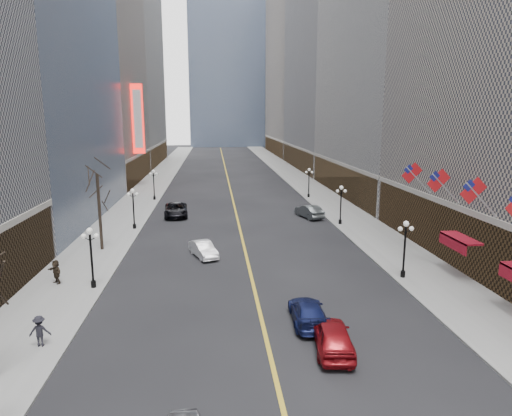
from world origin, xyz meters
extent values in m
cube|color=gray|center=(14.00, 70.00, 0.07)|extent=(6.00, 230.00, 0.15)
cube|color=gray|center=(-14.00, 70.00, 0.07)|extent=(6.00, 230.00, 0.15)
cube|color=gold|center=(0.00, 80.00, 0.01)|extent=(0.25, 200.00, 0.02)
cube|color=#4D3C33|center=(18.40, 29.00, 2.60)|extent=(2.80, 41.00, 5.00)
cube|color=#4D3C33|center=(18.40, 68.00, 2.60)|extent=(2.80, 35.00, 5.00)
cube|color=gray|center=(30.00, 106.00, 24.00)|extent=(26.00, 40.00, 48.00)
cube|color=#4D3C33|center=(18.40, 106.00, 2.60)|extent=(2.80, 39.00, 5.00)
cube|color=#AC9F8F|center=(30.00, 149.00, 31.00)|extent=(26.00, 46.00, 62.00)
cube|color=#4D3C33|center=(18.40, 149.00, 2.60)|extent=(2.80, 45.00, 5.00)
cube|color=#AC9F8F|center=(-30.00, 87.00, 25.00)|extent=(26.00, 30.00, 50.00)
cube|color=#4D3C33|center=(-18.40, 87.00, 2.60)|extent=(2.80, 29.00, 5.00)
cube|color=beige|center=(-30.00, 121.00, 36.00)|extent=(26.00, 38.00, 72.00)
cube|color=#4D3C33|center=(-18.40, 121.00, 2.60)|extent=(2.80, 37.00, 5.00)
cylinder|color=black|center=(11.80, 30.00, 0.40)|extent=(0.36, 0.36, 0.50)
cylinder|color=black|center=(11.80, 30.00, 2.15)|extent=(0.16, 0.16, 4.00)
sphere|color=white|center=(11.80, 30.00, 4.45)|extent=(0.44, 0.44, 0.44)
sphere|color=white|center=(11.35, 30.00, 4.05)|extent=(0.36, 0.36, 0.36)
sphere|color=white|center=(12.25, 30.00, 4.05)|extent=(0.36, 0.36, 0.36)
cylinder|color=black|center=(11.80, 48.00, 0.40)|extent=(0.36, 0.36, 0.50)
cylinder|color=black|center=(11.80, 48.00, 2.15)|extent=(0.16, 0.16, 4.00)
sphere|color=white|center=(11.80, 48.00, 4.45)|extent=(0.44, 0.44, 0.44)
sphere|color=white|center=(11.35, 48.00, 4.05)|extent=(0.36, 0.36, 0.36)
sphere|color=white|center=(12.25, 48.00, 4.05)|extent=(0.36, 0.36, 0.36)
cylinder|color=black|center=(11.80, 66.00, 0.40)|extent=(0.36, 0.36, 0.50)
cylinder|color=black|center=(11.80, 66.00, 2.15)|extent=(0.16, 0.16, 4.00)
sphere|color=white|center=(11.80, 66.00, 4.45)|extent=(0.44, 0.44, 0.44)
sphere|color=white|center=(11.35, 66.00, 4.05)|extent=(0.36, 0.36, 0.36)
sphere|color=white|center=(12.25, 66.00, 4.05)|extent=(0.36, 0.36, 0.36)
cylinder|color=black|center=(-11.80, 30.00, 0.40)|extent=(0.36, 0.36, 0.50)
cylinder|color=black|center=(-11.80, 30.00, 2.15)|extent=(0.16, 0.16, 4.00)
sphere|color=white|center=(-11.80, 30.00, 4.45)|extent=(0.44, 0.44, 0.44)
sphere|color=white|center=(-12.25, 30.00, 4.05)|extent=(0.36, 0.36, 0.36)
sphere|color=white|center=(-11.35, 30.00, 4.05)|extent=(0.36, 0.36, 0.36)
cylinder|color=black|center=(-11.80, 48.00, 0.40)|extent=(0.36, 0.36, 0.50)
cylinder|color=black|center=(-11.80, 48.00, 2.15)|extent=(0.16, 0.16, 4.00)
sphere|color=white|center=(-11.80, 48.00, 4.45)|extent=(0.44, 0.44, 0.44)
sphere|color=white|center=(-12.25, 48.00, 4.05)|extent=(0.36, 0.36, 0.36)
sphere|color=white|center=(-11.35, 48.00, 4.05)|extent=(0.36, 0.36, 0.36)
cylinder|color=black|center=(-11.80, 66.00, 0.40)|extent=(0.36, 0.36, 0.50)
cylinder|color=black|center=(-11.80, 66.00, 2.15)|extent=(0.16, 0.16, 4.00)
sphere|color=white|center=(-11.80, 66.00, 4.45)|extent=(0.44, 0.44, 0.44)
sphere|color=white|center=(-12.25, 66.00, 4.05)|extent=(0.36, 0.36, 0.36)
sphere|color=white|center=(-11.35, 66.00, 4.05)|extent=(0.36, 0.36, 0.36)
cylinder|color=#B2B2B7|center=(15.80, 27.00, 6.80)|extent=(2.49, 0.12, 2.49)
cube|color=red|center=(15.15, 27.00, 7.45)|extent=(1.94, 0.04, 1.94)
cube|color=navy|center=(14.80, 27.00, 7.80)|extent=(0.88, 0.06, 0.88)
cylinder|color=#B2B2B7|center=(15.80, 32.00, 6.80)|extent=(2.49, 0.12, 2.49)
cube|color=red|center=(15.15, 32.00, 7.45)|extent=(1.94, 0.04, 1.94)
cube|color=navy|center=(14.80, 32.00, 7.80)|extent=(0.88, 0.06, 0.88)
cylinder|color=#B2B2B7|center=(15.80, 37.00, 6.80)|extent=(2.49, 0.12, 2.49)
cube|color=red|center=(15.15, 37.00, 7.45)|extent=(1.94, 0.04, 1.94)
cube|color=navy|center=(14.80, 37.00, 7.80)|extent=(0.88, 0.06, 0.88)
cube|color=maroon|center=(16.30, 30.00, 3.20)|extent=(1.40, 4.00, 0.15)
cube|color=maroon|center=(15.65, 30.00, 2.80)|extent=(0.10, 4.00, 0.90)
cube|color=red|center=(-15.90, 80.00, 12.00)|extent=(2.00, 0.50, 12.00)
cube|color=white|center=(-15.85, 80.00, 12.00)|extent=(1.40, 0.55, 10.00)
cylinder|color=#2D231C|center=(-13.50, 40.00, 3.75)|extent=(0.28, 0.28, 7.20)
imported|color=silver|center=(-3.87, 37.20, 0.70)|extent=(2.87, 4.50, 1.40)
imported|color=black|center=(-7.69, 54.57, 0.85)|extent=(3.29, 6.33, 1.71)
imported|color=#141C4D|center=(2.80, 23.04, 0.72)|extent=(2.23, 5.05, 1.44)
imported|color=maroon|center=(3.45, 19.58, 0.83)|extent=(2.48, 5.08, 1.67)
imported|color=#454B4C|center=(9.00, 52.23, 0.82)|extent=(3.07, 5.29, 1.65)
imported|color=black|center=(-12.45, 21.29, 1.03)|extent=(1.16, 0.54, 1.76)
imported|color=#2F251A|center=(-14.78, 31.14, 1.06)|extent=(1.54, 1.53, 1.81)
camera|label=1|loc=(-2.82, -2.75, 12.55)|focal=32.00mm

